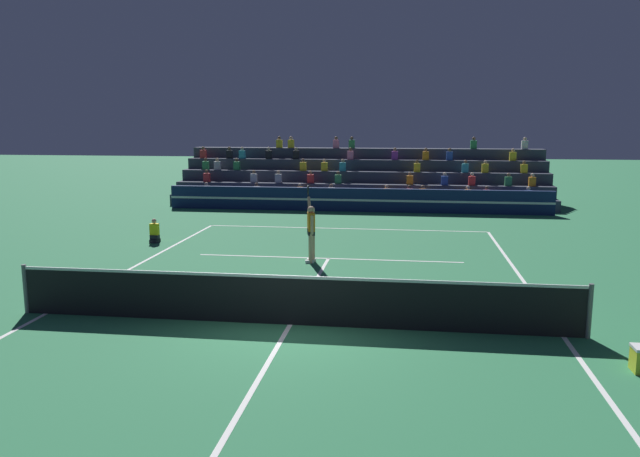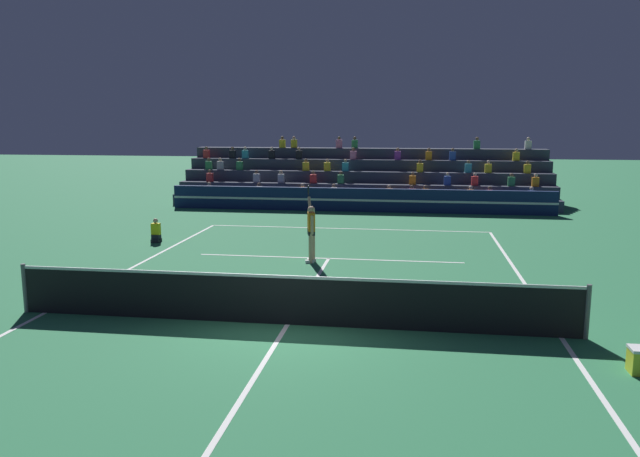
# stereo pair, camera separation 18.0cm
# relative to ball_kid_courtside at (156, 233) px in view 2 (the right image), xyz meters

# --- Properties ---
(ground_plane) EXTENTS (120.00, 120.00, 0.00)m
(ground_plane) POSITION_rel_ball_kid_courtside_xyz_m (6.37, -8.16, -0.33)
(ground_plane) COLOR #2D7A4C
(court_lines) EXTENTS (11.10, 23.90, 0.01)m
(court_lines) POSITION_rel_ball_kid_courtside_xyz_m (6.37, -8.16, -0.33)
(court_lines) COLOR white
(court_lines) RESTS_ON ground
(tennis_net) EXTENTS (12.00, 0.10, 1.10)m
(tennis_net) POSITION_rel_ball_kid_courtside_xyz_m (6.37, -8.16, 0.21)
(tennis_net) COLOR slate
(tennis_net) RESTS_ON ground
(sponsor_banner_wall) EXTENTS (18.00, 0.26, 1.10)m
(sponsor_banner_wall) POSITION_rel_ball_kid_courtside_xyz_m (6.37, 8.54, 0.22)
(sponsor_banner_wall) COLOR navy
(sponsor_banner_wall) RESTS_ON ground
(bleacher_stand) EXTENTS (18.91, 4.75, 3.38)m
(bleacher_stand) POSITION_rel_ball_kid_courtside_xyz_m (6.37, 12.33, 0.69)
(bleacher_stand) COLOR #383D4C
(bleacher_stand) RESTS_ON ground
(ball_kid_courtside) EXTENTS (0.30, 0.36, 0.84)m
(ball_kid_courtside) POSITION_rel_ball_kid_courtside_xyz_m (0.00, 0.00, 0.00)
(ball_kid_courtside) COLOR black
(ball_kid_courtside) RESTS_ON ground
(tennis_player) EXTENTS (0.43, 1.28, 2.32)m
(tennis_player) POSITION_rel_ball_kid_courtside_xyz_m (5.91, -2.28, 0.65)
(tennis_player) COLOR tan
(tennis_player) RESTS_ON ground
(tennis_ball) EXTENTS (0.07, 0.07, 0.07)m
(tennis_ball) POSITION_rel_ball_kid_courtside_xyz_m (7.71, -6.69, -0.30)
(tennis_ball) COLOR #C6DB33
(tennis_ball) RESTS_ON ground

